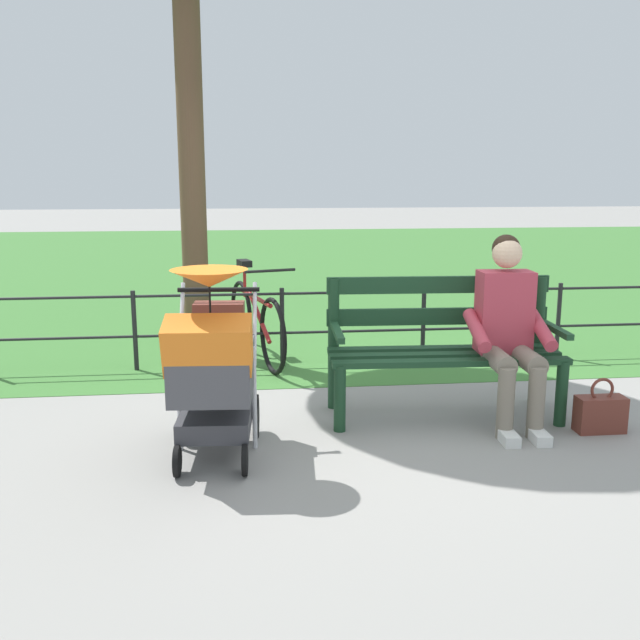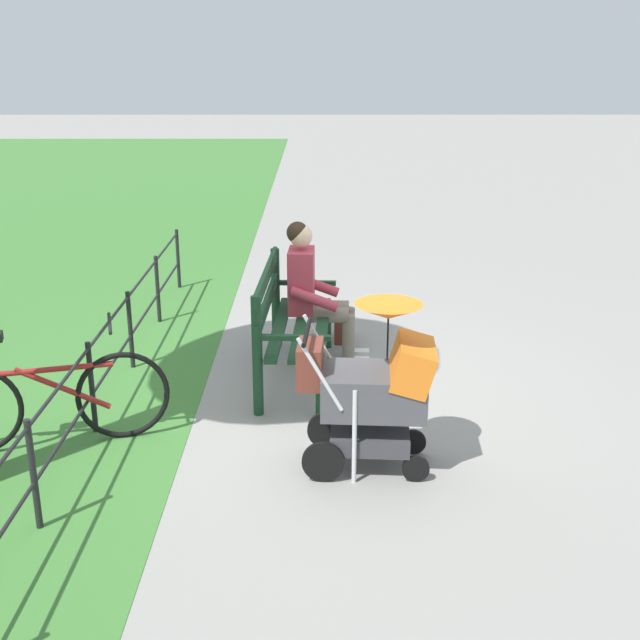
{
  "view_description": "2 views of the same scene",
  "coord_description": "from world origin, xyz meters",
  "px_view_note": "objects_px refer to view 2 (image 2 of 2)",
  "views": [
    {
      "loc": [
        0.98,
        4.6,
        1.68
      ],
      "look_at": [
        0.46,
        -0.03,
        0.71
      ],
      "focal_mm": 39.86,
      "sensor_mm": 36.0,
      "label": 1
    },
    {
      "loc": [
        6.04,
        0.15,
        2.68
      ],
      "look_at": [
        0.32,
        0.16,
        0.76
      ],
      "focal_mm": 45.48,
      "sensor_mm": 36.0,
      "label": 2
    }
  ],
  "objects_px": {
    "park_bench": "(287,319)",
    "bicycle": "(48,399)",
    "person_on_bench": "(314,289)",
    "handbag": "(342,327)",
    "stroller": "(375,385)"
  },
  "relations": [
    {
      "from": "park_bench",
      "to": "bicycle",
      "type": "relative_size",
      "value": 1.01
    },
    {
      "from": "person_on_bench",
      "to": "handbag",
      "type": "bearing_deg",
      "value": 154.41
    },
    {
      "from": "park_bench",
      "to": "person_on_bench",
      "type": "bearing_deg",
      "value": 150.22
    },
    {
      "from": "park_bench",
      "to": "stroller",
      "type": "xyz_separation_m",
      "value": [
        1.56,
        0.64,
        0.07
      ]
    },
    {
      "from": "bicycle",
      "to": "handbag",
      "type": "bearing_deg",
      "value": 136.38
    },
    {
      "from": "person_on_bench",
      "to": "stroller",
      "type": "relative_size",
      "value": 1.11
    },
    {
      "from": "stroller",
      "to": "handbag",
      "type": "distance_m",
      "value": 2.56
    },
    {
      "from": "stroller",
      "to": "bicycle",
      "type": "bearing_deg",
      "value": -97.46
    },
    {
      "from": "stroller",
      "to": "bicycle",
      "type": "relative_size",
      "value": 0.71
    },
    {
      "from": "park_bench",
      "to": "stroller",
      "type": "height_order",
      "value": "stroller"
    },
    {
      "from": "stroller",
      "to": "handbag",
      "type": "bearing_deg",
      "value": -176.65
    },
    {
      "from": "person_on_bench",
      "to": "bicycle",
      "type": "height_order",
      "value": "person_on_bench"
    },
    {
      "from": "stroller",
      "to": "handbag",
      "type": "height_order",
      "value": "stroller"
    },
    {
      "from": "person_on_bench",
      "to": "handbag",
      "type": "relative_size",
      "value": 3.45
    },
    {
      "from": "park_bench",
      "to": "handbag",
      "type": "relative_size",
      "value": 4.38
    }
  ]
}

